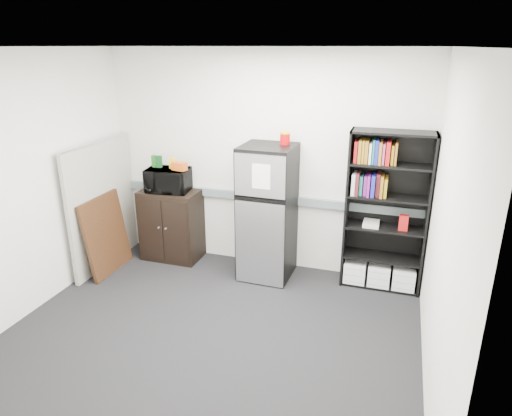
# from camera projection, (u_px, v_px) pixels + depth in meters

# --- Properties ---
(floor) EXTENTS (4.00, 4.00, 0.00)m
(floor) POSITION_uv_depth(u_px,v_px,m) (210.00, 335.00, 4.51)
(floor) COLOR black
(floor) RESTS_ON ground
(wall_back) EXTENTS (4.00, 0.02, 2.70)m
(wall_back) POSITION_uv_depth(u_px,v_px,m) (262.00, 162.00, 5.63)
(wall_back) COLOR white
(wall_back) RESTS_ON floor
(wall_right) EXTENTS (0.02, 3.50, 2.70)m
(wall_right) POSITION_uv_depth(u_px,v_px,m) (445.00, 234.00, 3.48)
(wall_right) COLOR white
(wall_right) RESTS_ON floor
(wall_left) EXTENTS (0.02, 3.50, 2.70)m
(wall_left) POSITION_uv_depth(u_px,v_px,m) (24.00, 187.00, 4.63)
(wall_left) COLOR white
(wall_left) RESTS_ON floor
(ceiling) EXTENTS (4.00, 3.50, 0.02)m
(ceiling) POSITION_uv_depth(u_px,v_px,m) (198.00, 47.00, 3.60)
(ceiling) COLOR white
(ceiling) RESTS_ON wall_back
(electrical_raceway) EXTENTS (3.92, 0.05, 0.10)m
(electrical_raceway) POSITION_uv_depth(u_px,v_px,m) (261.00, 197.00, 5.75)
(electrical_raceway) COLOR slate
(electrical_raceway) RESTS_ON wall_back
(wall_note) EXTENTS (0.14, 0.00, 0.10)m
(wall_note) POSITION_uv_depth(u_px,v_px,m) (235.00, 144.00, 5.66)
(wall_note) COLOR white
(wall_note) RESTS_ON wall_back
(bookshelf) EXTENTS (0.90, 0.34, 1.85)m
(bookshelf) POSITION_uv_depth(u_px,v_px,m) (386.00, 213.00, 5.17)
(bookshelf) COLOR black
(bookshelf) RESTS_ON floor
(cubicle_partition) EXTENTS (0.06, 1.30, 1.62)m
(cubicle_partition) POSITION_uv_depth(u_px,v_px,m) (103.00, 205.00, 5.76)
(cubicle_partition) COLOR gray
(cubicle_partition) RESTS_ON floor
(cabinet) EXTENTS (0.75, 0.50, 0.94)m
(cabinet) POSITION_uv_depth(u_px,v_px,m) (172.00, 225.00, 6.04)
(cabinet) COLOR black
(cabinet) RESTS_ON floor
(microwave) EXTENTS (0.58, 0.43, 0.30)m
(microwave) POSITION_uv_depth(u_px,v_px,m) (168.00, 180.00, 5.82)
(microwave) COLOR black
(microwave) RESTS_ON cabinet
(snack_box_a) EXTENTS (0.08, 0.06, 0.15)m
(snack_box_a) POSITION_uv_depth(u_px,v_px,m) (155.00, 161.00, 5.83)
(snack_box_a) COLOR #1C5C1A
(snack_box_a) RESTS_ON microwave
(snack_box_b) EXTENTS (0.08, 0.07, 0.15)m
(snack_box_b) POSITION_uv_depth(u_px,v_px,m) (159.00, 162.00, 5.81)
(snack_box_b) COLOR #0D3916
(snack_box_b) RESTS_ON microwave
(snack_box_c) EXTENTS (0.07, 0.06, 0.14)m
(snack_box_c) POSITION_uv_depth(u_px,v_px,m) (172.00, 163.00, 5.76)
(snack_box_c) COLOR gold
(snack_box_c) RESTS_ON microwave
(snack_bag) EXTENTS (0.19, 0.13, 0.10)m
(snack_bag) POSITION_uv_depth(u_px,v_px,m) (179.00, 166.00, 5.68)
(snack_bag) COLOR #D35115
(snack_bag) RESTS_ON microwave
(refrigerator) EXTENTS (0.63, 0.65, 1.63)m
(refrigerator) POSITION_uv_depth(u_px,v_px,m) (267.00, 213.00, 5.46)
(refrigerator) COLOR black
(refrigerator) RESTS_ON floor
(coffee_can) EXTENTS (0.12, 0.12, 0.16)m
(coffee_can) POSITION_uv_depth(u_px,v_px,m) (285.00, 137.00, 5.23)
(coffee_can) COLOR #B00808
(coffee_can) RESTS_ON refrigerator
(framed_poster) EXTENTS (0.18, 0.76, 0.97)m
(framed_poster) POSITION_uv_depth(u_px,v_px,m) (106.00, 235.00, 5.67)
(framed_poster) COLOR black
(framed_poster) RESTS_ON floor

